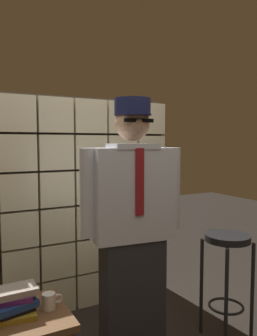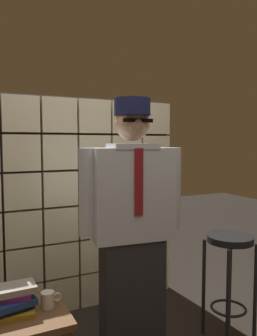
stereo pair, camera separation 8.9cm
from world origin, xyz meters
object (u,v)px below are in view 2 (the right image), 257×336
standing_person (132,228)px  bar_stool (230,262)px  coffee_mug (48,300)px  book_stack (14,301)px  side_table (21,324)px

standing_person → bar_stool: bearing=0.5°
standing_person → coffee_mug: size_ratio=14.15×
standing_person → book_stack: bearing=-173.8°
coffee_mug → bar_stool: bearing=-3.8°
standing_person → coffee_mug: bearing=-173.3°
bar_stool → side_table: (-1.50, 0.09, -0.15)m
standing_person → coffee_mug: standing_person is taller
coffee_mug → side_table: bearing=178.0°
side_table → book_stack: book_stack is taller
side_table → coffee_mug: bearing=-2.0°
side_table → bar_stool: bearing=-3.6°
standing_person → book_stack: (-0.76, 0.01, -0.34)m
side_table → book_stack: bearing=176.3°
side_table → coffee_mug: coffee_mug is taller
side_table → book_stack: 0.15m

